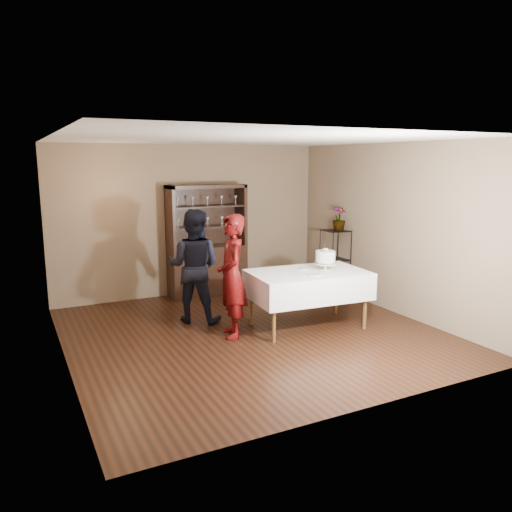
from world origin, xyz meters
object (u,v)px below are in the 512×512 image
object	(u,v)px
cake	(325,258)
potted_plant	(339,219)
man	(194,266)
woman	(232,276)
plant_etagere	(335,259)
cake_table	(308,285)
china_hutch	(207,259)

from	to	relation	value
cake	potted_plant	world-z (taller)	potted_plant
man	cake	distance (m)	1.97
woman	cake	world-z (taller)	woman
plant_etagere	potted_plant	distance (m)	0.75
cake_table	cake	bearing A→B (deg)	-3.23
china_hutch	plant_etagere	distance (m)	2.33
plant_etagere	cake_table	distance (m)	1.96
woman	man	size ratio (longest dim) A/B	1.00
china_hutch	man	xyz separation A→B (m)	(-0.75, -1.37, 0.19)
cake_table	potted_plant	distance (m)	2.09
cake_table	woman	distance (m)	1.17
plant_etagere	cake_table	world-z (taller)	plant_etagere
man	woman	bearing A→B (deg)	141.46
china_hutch	potted_plant	world-z (taller)	china_hutch
man	cake	world-z (taller)	man
china_hutch	cake_table	distance (m)	2.47
cake	potted_plant	xyz separation A→B (m)	(1.18, 1.30, 0.39)
cake_table	potted_plant	size ratio (longest dim) A/B	4.07
man	potted_plant	world-z (taller)	man
cake	plant_etagere	bearing A→B (deg)	49.45
man	cake	bearing A→B (deg)	-175.79
woman	potted_plant	distance (m)	2.90
woman	man	bearing A→B (deg)	-150.68
cake_table	man	xyz separation A→B (m)	(-1.38, 1.02, 0.22)
china_hutch	cake	distance (m)	2.60
cake	woman	bearing A→B (deg)	173.39
cake	man	bearing A→B (deg)	148.20
china_hutch	woman	bearing A→B (deg)	-102.71
cake_table	cake	xyz separation A→B (m)	(0.29, -0.02, 0.37)
china_hutch	woman	size ratio (longest dim) A/B	1.17
plant_etagere	cake	bearing A→B (deg)	-130.55
china_hutch	cake	bearing A→B (deg)	-68.98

